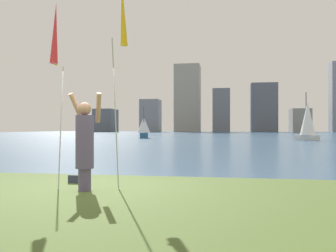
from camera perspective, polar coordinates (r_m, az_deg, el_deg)
ground at (r=58.35m, az=6.73°, el=-1.59°), size 120.00×138.00×0.12m
person at (r=7.61m, az=-12.95°, el=-2.50°), size 0.74×0.55×2.02m
kite_flag_left at (r=7.98m, az=-17.33°, el=13.20°), size 0.16×0.51×3.87m
kite_flag_right at (r=8.38m, az=-7.16°, el=16.63°), size 0.16×0.94×4.55m
bag at (r=8.83m, az=-14.59°, el=-8.06°), size 0.24×0.14×0.18m
sailboat_3 at (r=39.92m, az=21.10°, el=0.74°), size 2.26×2.99×4.96m
sailboat_4 at (r=45.22m, az=-3.83°, el=-0.29°), size 1.92×3.31×3.99m
skyline_tower_0 at (r=114.99m, az=-9.79°, el=0.86°), size 5.92×7.95×7.09m
skyline_tower_1 at (r=112.80m, az=-2.76°, el=1.61°), size 5.80×6.43×10.00m
skyline_tower_2 at (r=112.14m, az=3.11°, el=4.33°), size 7.66×7.05×20.57m
skyline_tower_3 at (r=108.53m, az=8.42°, el=2.41°), size 5.02×6.55×12.74m
skyline_tower_4 at (r=112.07m, az=14.83°, el=2.80°), size 7.73×5.38×14.55m
skyline_tower_5 at (r=113.75m, az=20.05°, el=0.82°), size 5.36×7.92×6.85m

